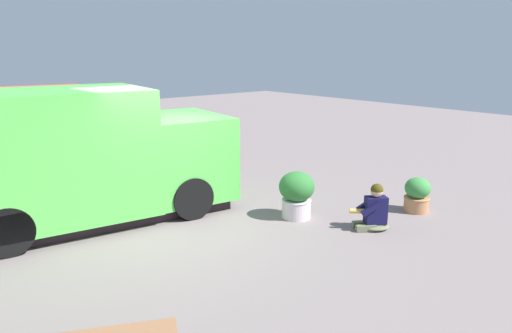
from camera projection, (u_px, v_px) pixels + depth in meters
ground_plane at (171, 220)px, 9.02m from camera, size 40.00×40.00×0.00m
food_truck at (76, 161)px, 8.65m from camera, size 5.62×3.31×2.47m
person_customer at (374, 211)px, 8.49m from camera, size 0.75×0.66×0.85m
planter_flowering_near at (417, 195)px, 9.41m from camera, size 0.51×0.51×0.70m
planter_flowering_far at (174, 148)px, 13.42m from camera, size 0.49×0.49×0.78m
planter_flowering_side at (297, 193)px, 9.02m from camera, size 0.68×0.68×0.91m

